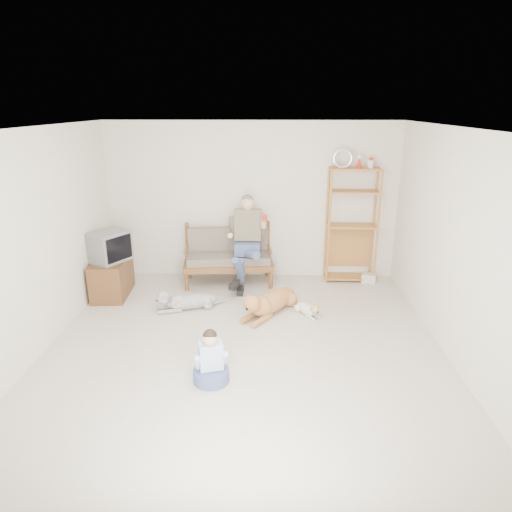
{
  "coord_description": "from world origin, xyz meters",
  "views": [
    {
      "loc": [
        0.3,
        -5.02,
        2.94
      ],
      "look_at": [
        0.12,
        1.0,
        0.94
      ],
      "focal_mm": 32.0,
      "sensor_mm": 36.0,
      "label": 1
    }
  ],
  "objects_px": {
    "tv_stand": "(112,277)",
    "golden_retriever": "(269,302)",
    "loveseat": "(229,255)",
    "etagere": "(352,224)"
  },
  "relations": [
    {
      "from": "tv_stand",
      "to": "golden_retriever",
      "type": "height_order",
      "value": "tv_stand"
    },
    {
      "from": "tv_stand",
      "to": "golden_retriever",
      "type": "distance_m",
      "value": 2.61
    },
    {
      "from": "etagere",
      "to": "golden_retriever",
      "type": "xyz_separation_m",
      "value": [
        -1.4,
        -1.41,
        -0.83
      ]
    },
    {
      "from": "loveseat",
      "to": "etagere",
      "type": "bearing_deg",
      "value": -1.81
    },
    {
      "from": "etagere",
      "to": "tv_stand",
      "type": "relative_size",
      "value": 2.45
    },
    {
      "from": "loveseat",
      "to": "tv_stand",
      "type": "relative_size",
      "value": 1.69
    },
    {
      "from": "loveseat",
      "to": "golden_retriever",
      "type": "bearing_deg",
      "value": -67.11
    },
    {
      "from": "tv_stand",
      "to": "golden_retriever",
      "type": "relative_size",
      "value": 0.76
    },
    {
      "from": "loveseat",
      "to": "tv_stand",
      "type": "xyz_separation_m",
      "value": [
        -1.84,
        -0.64,
        -0.19
      ]
    },
    {
      "from": "loveseat",
      "to": "etagere",
      "type": "relative_size",
      "value": 0.69
    }
  ]
}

